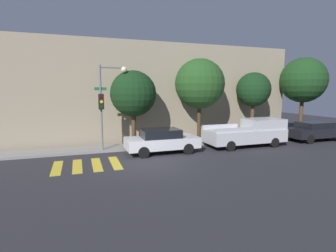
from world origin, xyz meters
TOP-DOWN VIEW (x-y plane):
  - ground_plane at (0.00, 0.00)m, footprint 60.00×60.00m
  - sidewalk at (0.00, 4.06)m, footprint 26.00×1.72m
  - building_row at (0.00, 8.32)m, footprint 26.00×6.00m
  - crosswalk at (-2.98, 0.80)m, footprint 3.23×2.60m
  - traffic_light_pole at (-1.66, 3.37)m, footprint 1.94×0.56m
  - sedan_near_corner at (1.32, 2.10)m, footprint 4.29×1.87m
  - pickup_truck at (7.44, 2.10)m, footprint 5.34×2.06m
  - sedan_middle at (13.23, 2.10)m, footprint 4.38×1.84m
  - tree_near_corner at (0.06, 4.03)m, footprint 2.91×2.91m
  - tree_midblock at (4.68, 4.03)m, footprint 3.42×3.42m
  - tree_far_end at (9.10, 4.03)m, footprint 2.53×2.53m
  - tree_behind_truck at (13.80, 4.03)m, footprint 3.57×3.57m

SIDE VIEW (x-z plane):
  - ground_plane at x=0.00m, z-range 0.00..0.00m
  - crosswalk at x=-2.98m, z-range 0.00..0.00m
  - sidewalk at x=0.00m, z-range 0.00..0.14m
  - sedan_middle at x=13.23m, z-range 0.05..1.44m
  - sedan_near_corner at x=1.32m, z-range 0.04..1.48m
  - pickup_truck at x=7.44m, z-range 0.00..1.80m
  - traffic_light_pole at x=-1.66m, z-range 0.81..5.98m
  - tree_near_corner at x=0.06m, z-range 1.00..5.96m
  - building_row at x=0.00m, z-range 0.00..7.06m
  - tree_far_end at x=9.10m, z-range 1.22..6.25m
  - tree_midblock at x=4.68m, z-range 1.21..7.07m
  - tree_behind_truck at x=13.80m, z-range 1.35..7.65m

